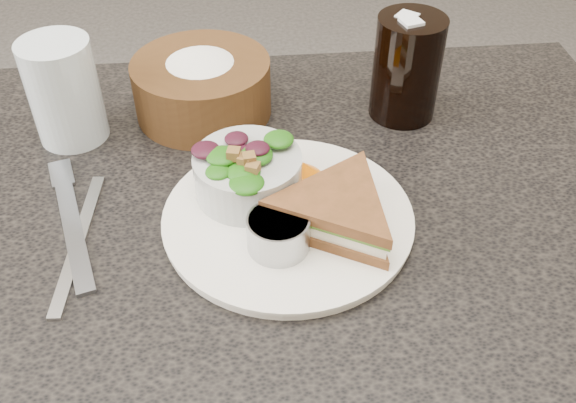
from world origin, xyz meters
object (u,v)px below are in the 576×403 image
at_px(dining_table, 258,401).
at_px(dressing_ramekin, 278,233).
at_px(sandwich, 337,211).
at_px(salad_bowl, 248,168).
at_px(bread_basket, 201,78).
at_px(water_glass, 64,91).
at_px(cola_glass, 407,64).
at_px(dinner_plate, 288,218).

xyz_separation_m(dining_table, dressing_ramekin, (0.03, -0.06, 0.41)).
relative_size(sandwich, salad_bowl, 1.37).
bearing_deg(bread_basket, salad_bowl, -74.65).
relative_size(sandwich, water_glass, 1.25).
relative_size(salad_bowl, bread_basket, 0.67).
relative_size(dressing_ramekin, bread_basket, 0.36).
relative_size(bread_basket, cola_glass, 1.22).
relative_size(dressing_ramekin, water_glass, 0.49).
bearing_deg(sandwich, salad_bowl, 173.33).
bearing_deg(dining_table, salad_bowl, 82.84).
bearing_deg(dressing_ramekin, bread_basket, 105.71).
distance_m(salad_bowl, water_glass, 0.26).
distance_m(salad_bowl, dressing_ramekin, 0.09).
xyz_separation_m(bread_basket, water_glass, (-0.16, -0.04, 0.01)).
xyz_separation_m(dining_table, bread_basket, (-0.05, 0.21, 0.42)).
height_order(dining_table, bread_basket, bread_basket).
relative_size(dressing_ramekin, cola_glass, 0.44).
xyz_separation_m(dining_table, water_glass, (-0.21, 0.17, 0.44)).
relative_size(sandwich, dressing_ramekin, 2.53).
bearing_deg(water_glass, dressing_ramekin, -44.17).
distance_m(salad_bowl, bread_basket, 0.19).
height_order(dining_table, cola_glass, cola_glass).
height_order(dinner_plate, bread_basket, bread_basket).
bearing_deg(cola_glass, sandwich, -118.82).
bearing_deg(dinner_plate, dressing_ramekin, -106.76).
bearing_deg(dinner_plate, bread_basket, 111.92).
bearing_deg(salad_bowl, sandwich, -35.77).
bearing_deg(cola_glass, salad_bowl, -143.31).
relative_size(sandwich, cola_glass, 1.11).
bearing_deg(water_glass, salad_bowl, -34.16).
distance_m(cola_glass, water_glass, 0.42).
height_order(dinner_plate, salad_bowl, salad_bowl).
relative_size(cola_glass, water_glass, 1.13).
xyz_separation_m(dressing_ramekin, cola_glass, (0.18, 0.24, 0.04)).
xyz_separation_m(sandwich, dressing_ramekin, (-0.06, -0.02, -0.00)).
relative_size(dinner_plate, salad_bowl, 2.25).
bearing_deg(salad_bowl, bread_basket, 105.35).
relative_size(dinner_plate, sandwich, 1.65).
bearing_deg(dinner_plate, dining_table, 163.26).
bearing_deg(water_glass, dinner_plate, -36.28).
distance_m(bread_basket, water_glass, 0.17).
bearing_deg(bread_basket, dressing_ramekin, -74.29).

